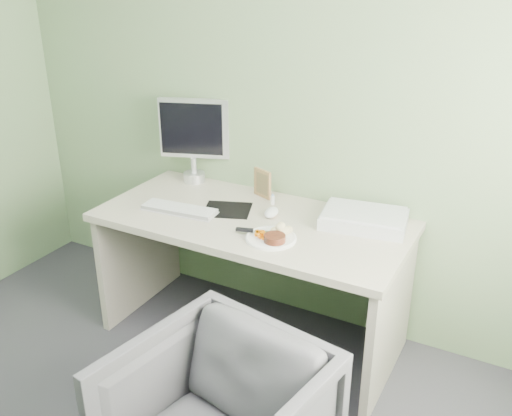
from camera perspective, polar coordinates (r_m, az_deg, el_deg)
The scene contains 14 objects.
wall_back at distance 3.04m, azimuth 3.00°, elevation 12.33°, with size 3.50×3.50×0.00m, color #66845C.
desk at distance 3.00m, azimuth -0.41°, elevation -4.16°, with size 1.60×0.75×0.73m.
plate at distance 2.70m, azimuth 1.51°, elevation -3.04°, with size 0.24×0.24×0.01m, color white.
steak at distance 2.65m, azimuth 1.87°, elevation -3.05°, with size 0.10×0.10×0.03m, color black.
potato_pile at distance 2.72m, azimuth 2.45°, elevation -2.09°, with size 0.10×0.07×0.05m, color tan.
carrot_heap at distance 2.69m, azimuth 0.44°, elevation -2.56°, with size 0.05×0.05×0.04m, color orange.
steak_knife at distance 2.73m, azimuth -0.44°, elevation -2.27°, with size 0.21×0.08×0.02m.
mousepad at distance 3.01m, azimuth -2.88°, elevation -0.17°, with size 0.24×0.21×0.00m, color black.
keyboard at distance 3.01m, azimuth -7.68°, elevation -0.08°, with size 0.40×0.12×0.02m, color white.
computer_mouse at distance 2.93m, azimuth 1.55°, elevation -0.45°, with size 0.07×0.12×0.04m, color white.
photo_frame at distance 3.15m, azimuth 0.65°, elevation 2.48°, with size 0.13×0.01×0.16m, color #9F824A.
eyedrop_bottle at distance 3.07m, azimuth 1.68°, elevation 0.90°, with size 0.02×0.02×0.06m.
scanner at distance 2.88m, azimuth 10.74°, elevation -1.13°, with size 0.41×0.27×0.06m, color silver.
monitor at distance 3.34m, azimuth -6.21°, elevation 7.21°, with size 0.40×0.17×0.49m.
Camera 1 is at (1.27, -0.70, 1.96)m, focal length 40.00 mm.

